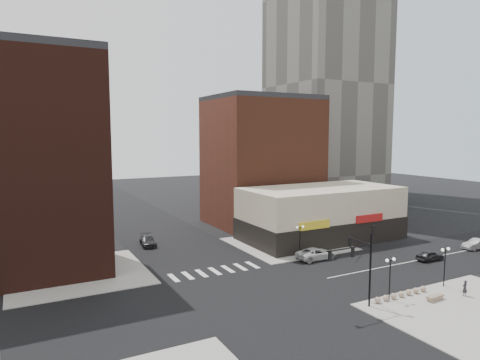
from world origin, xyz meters
TOP-DOWN VIEW (x-y plane):
  - ground at (0.00, 0.00)m, footprint 240.00×240.00m
  - road_ew at (0.00, 0.00)m, footprint 200.00×14.00m
  - road_ns at (0.00, 0.00)m, footprint 14.00×200.00m
  - sidewalk_nw at (-14.50, 14.50)m, footprint 15.00×15.00m
  - sidewalk_ne at (14.50, 14.50)m, footprint 15.00×15.00m
  - building_nw at (-19.00, 18.50)m, footprint 16.00×15.00m
  - building_ne_midrise at (19.00, 29.50)m, footprint 18.00×15.00m
  - tower_far at (60.00, 56.00)m, footprint 18.00×18.00m
  - building_ne_row at (21.00, 15.00)m, footprint 24.20×12.20m
  - traffic_signal at (7.24, -7.83)m, footprint 5.59×3.09m
  - street_lamp_se_a at (11.00, -8.00)m, footprint 1.22×0.32m
  - street_lamp_se_b at (19.00, -8.00)m, footprint 1.22×0.32m
  - street_lamp_ne at (12.00, 8.00)m, footprint 1.22×0.32m
  - bollard_row at (12.65, -8.00)m, footprint 6.88×0.58m
  - white_suv at (13.50, 6.50)m, footprint 5.42×2.52m
  - dark_sedan_east at (26.04, -0.76)m, footprint 3.88×1.62m
  - silver_sedan at (36.52, -0.13)m, footprint 4.45×1.88m
  - dark_sedan_north at (-3.79, 23.45)m, footprint 2.58×5.10m
  - pedestrian at (18.47, -10.72)m, footprint 0.60×0.41m
  - stone_bench at (14.91, -10.10)m, footprint 2.08×0.72m

SIDE VIEW (x-z plane):
  - ground at x=0.00m, z-range 0.00..0.00m
  - road_ew at x=0.00m, z-range 0.00..0.02m
  - road_ns at x=0.00m, z-range 0.00..0.02m
  - sidewalk_nw at x=-14.50m, z-range 0.00..0.12m
  - sidewalk_ne at x=14.50m, z-range 0.00..0.12m
  - stone_bench at x=14.91m, z-range 0.14..0.62m
  - bollard_row at x=12.65m, z-range 0.12..0.70m
  - dark_sedan_east at x=26.04m, z-range 0.00..1.31m
  - dark_sedan_north at x=-3.79m, z-range 0.00..1.42m
  - silver_sedan at x=36.52m, z-range 0.00..1.43m
  - white_suv at x=13.50m, z-range 0.00..1.50m
  - pedestrian at x=18.47m, z-range 0.12..1.70m
  - street_lamp_se_a at x=11.00m, z-range 1.21..5.37m
  - street_lamp_se_b at x=19.00m, z-range 1.21..5.37m
  - street_lamp_ne at x=12.00m, z-range 1.21..5.37m
  - building_ne_row at x=21.00m, z-range -0.70..7.30m
  - traffic_signal at x=7.24m, z-range 1.07..8.85m
  - building_ne_midrise at x=19.00m, z-range 0.00..22.00m
  - building_nw at x=-19.00m, z-range 0.00..25.00m
  - tower_far at x=60.00m, z-range 0.00..82.00m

